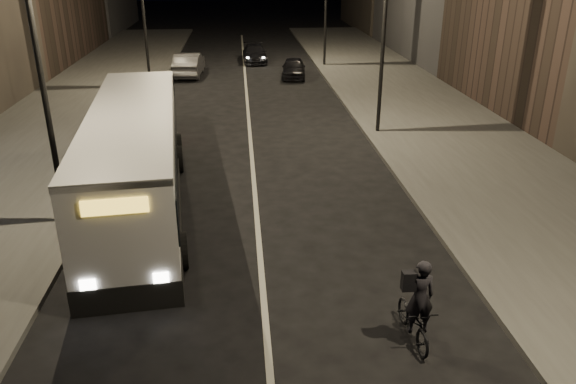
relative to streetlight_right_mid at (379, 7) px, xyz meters
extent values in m
plane|color=black|center=(-5.33, -12.00, -5.36)|extent=(180.00, 180.00, 0.00)
cube|color=#3C3C3A|center=(3.17, 2.00, -5.28)|extent=(7.00, 70.00, 0.16)
cube|color=#3C3C3A|center=(-13.83, 2.00, -5.28)|extent=(7.00, 70.00, 0.16)
cylinder|color=black|center=(0.27, 0.00, -1.20)|extent=(0.16, 0.16, 8.00)
cylinder|color=black|center=(0.27, 16.00, -1.20)|extent=(0.16, 0.16, 8.00)
cylinder|color=black|center=(-10.93, -8.00, -1.20)|extent=(0.16, 0.16, 8.00)
cylinder|color=black|center=(-10.93, 10.00, -1.20)|extent=(0.16, 0.16, 8.00)
cube|color=silver|center=(-8.93, -6.90, -3.82)|extent=(3.57, 11.72, 3.08)
cube|color=black|center=(-8.93, -6.90, -3.39)|extent=(3.61, 11.35, 1.11)
cube|color=silver|center=(-8.93, -6.90, -2.33)|extent=(3.59, 11.73, 0.17)
cube|color=gold|center=(-8.34, -12.64, -2.76)|extent=(1.35, 0.25, 0.34)
cylinder|color=black|center=(-9.71, -11.04, -4.88)|extent=(0.43, 0.99, 0.96)
cylinder|color=black|center=(-7.32, -10.79, -4.88)|extent=(0.43, 0.99, 0.96)
cylinder|color=black|center=(-10.50, -3.39, -4.88)|extent=(0.43, 0.99, 0.96)
cylinder|color=black|center=(-8.11, -3.14, -4.88)|extent=(0.43, 0.99, 0.96)
imported|color=black|center=(-2.33, -14.07, -4.92)|extent=(0.69, 1.73, 0.89)
imported|color=black|center=(-2.33, -14.27, -4.22)|extent=(0.61, 0.42, 1.62)
imported|color=black|center=(-2.24, 12.44, -4.75)|extent=(1.81, 3.72, 1.22)
imported|color=#353537|center=(-8.93, 13.58, -4.61)|extent=(1.83, 4.64, 1.50)
imported|color=black|center=(-4.53, 18.30, -4.76)|extent=(1.76, 4.20, 1.21)
camera|label=1|loc=(-5.72, -23.32, 1.99)|focal=35.00mm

